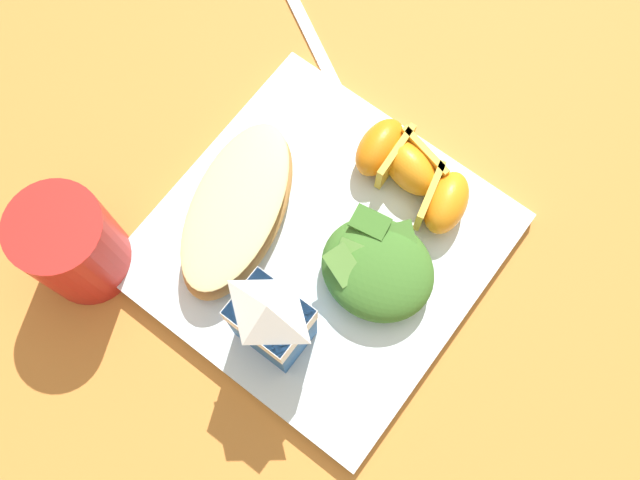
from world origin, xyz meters
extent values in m
plane|color=#C67A33|center=(0.00, 0.00, 0.00)|extent=(3.00, 3.00, 0.00)
cube|color=silver|center=(0.00, 0.00, 0.01)|extent=(0.28, 0.28, 0.02)
ellipsoid|color=#B77F42|center=(0.07, 0.02, 0.03)|extent=(0.12, 0.19, 0.03)
ellipsoid|color=maroon|center=(0.07, 0.02, 0.04)|extent=(0.11, 0.17, 0.01)
ellipsoid|color=#EAD184|center=(0.07, 0.02, 0.05)|extent=(0.12, 0.18, 0.01)
ellipsoid|color=#3D7028|center=(-0.06, -0.01, 0.04)|extent=(0.10, 0.09, 0.04)
cube|color=#3D7028|center=(-0.03, -0.03, 0.05)|extent=(0.04, 0.03, 0.00)
cube|color=#4C8433|center=(-0.06, -0.04, 0.05)|extent=(0.04, 0.04, 0.01)
cube|color=#5B8E3D|center=(-0.03, 0.01, 0.05)|extent=(0.04, 0.03, 0.01)
cube|color=#5B8E3D|center=(-0.04, 0.00, 0.05)|extent=(0.04, 0.03, 0.01)
cube|color=#23569E|center=(-0.02, 0.09, 0.06)|extent=(0.06, 0.04, 0.09)
cube|color=white|center=(-0.02, 0.09, 0.09)|extent=(0.06, 0.04, 0.03)
pyramid|color=white|center=(-0.02, 0.09, 0.12)|extent=(0.06, 0.04, 0.02)
ellipsoid|color=orange|center=(-0.07, -0.09, 0.04)|extent=(0.05, 0.07, 0.04)
cube|color=gold|center=(-0.05, -0.09, 0.04)|extent=(0.02, 0.06, 0.03)
ellipsoid|color=orange|center=(-0.02, -0.10, 0.04)|extent=(0.07, 0.05, 0.04)
cube|color=gold|center=(-0.03, -0.12, 0.04)|extent=(0.06, 0.02, 0.03)
ellipsoid|color=orange|center=(0.01, -0.10, 0.04)|extent=(0.04, 0.06, 0.04)
cube|color=gold|center=(-0.01, -0.10, 0.04)|extent=(0.01, 0.06, 0.03)
cube|color=silver|center=(0.13, -0.17, 0.00)|extent=(0.15, 0.09, 0.01)
cube|color=silver|center=(0.06, -0.12, 0.00)|extent=(0.04, 0.04, 0.01)
cylinder|color=red|center=(0.16, 0.14, 0.05)|extent=(0.08, 0.08, 0.10)
camera|label=1|loc=(-0.11, 0.15, 0.62)|focal=39.62mm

